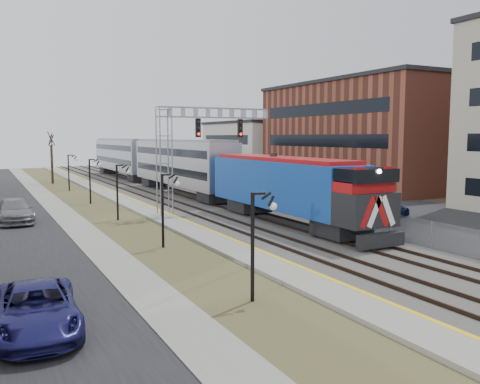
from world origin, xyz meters
TOP-DOWN VIEW (x-y plane):
  - sidewalk at (-7.00, 35.00)m, footprint 2.00×120.00m
  - grass_median at (-4.00, 35.00)m, footprint 4.00×120.00m
  - platform at (-1.00, 35.00)m, footprint 2.00×120.00m
  - ballast_bed at (4.00, 35.00)m, footprint 8.00×120.00m
  - parking_lot at (16.00, 35.00)m, footprint 16.00×120.00m
  - platform_edge at (-0.12, 35.00)m, footprint 0.24×120.00m
  - track_near at (2.00, 35.00)m, footprint 1.58×120.00m
  - track_far at (5.50, 35.00)m, footprint 1.58×120.00m
  - train at (5.50, 44.69)m, footprint 3.00×63.05m
  - signal_gantry at (1.22, 27.99)m, footprint 9.00×1.07m
  - lampposts at (-4.00, 18.29)m, footprint 0.14×62.14m
  - fence at (8.20, 35.00)m, footprint 0.04×120.00m
  - buildings_east at (30.00, 31.18)m, footprint 16.00×76.00m
  - car_lot_d at (13.72, 20.16)m, footprint 4.72×2.96m
  - car_lot_e at (13.59, 23.52)m, footprint 4.51×2.78m
  - car_lot_f at (12.71, 43.22)m, footprint 4.71×1.78m
  - car_street_a at (-11.18, 8.45)m, footprint 2.67×5.30m
  - car_street_b at (-10.56, 30.48)m, footprint 2.37×5.55m

SIDE VIEW (x-z plane):
  - parking_lot at x=16.00m, z-range 0.00..0.04m
  - grass_median at x=-4.00m, z-range 0.00..0.06m
  - sidewalk at x=-7.00m, z-range 0.00..0.08m
  - ballast_bed at x=4.00m, z-range 0.00..0.20m
  - platform at x=-1.00m, z-range 0.00..0.24m
  - platform_edge at x=-0.12m, z-range 0.24..0.25m
  - track_near at x=2.00m, z-range 0.20..0.35m
  - track_far at x=5.50m, z-range 0.20..0.35m
  - car_lot_d at x=13.72m, z-range 0.00..1.28m
  - car_lot_e at x=13.59m, z-range 0.00..1.43m
  - car_street_a at x=-11.18m, z-range 0.00..1.44m
  - car_lot_f at x=12.71m, z-range 0.00..1.53m
  - car_street_b at x=-10.56m, z-range 0.00..1.60m
  - fence at x=8.20m, z-range 0.00..1.60m
  - lampposts at x=-4.00m, z-range 0.00..4.00m
  - train at x=5.50m, z-range 0.22..5.55m
  - signal_gantry at x=1.22m, z-range 1.51..9.66m
  - buildings_east at x=30.00m, z-range -1.19..13.81m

